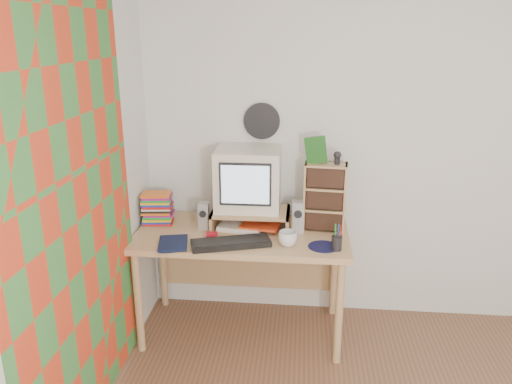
% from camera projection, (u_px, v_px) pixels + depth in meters
% --- Properties ---
extents(back_wall, '(3.50, 0.00, 3.50)m').
position_uv_depth(back_wall, '(397.00, 149.00, 3.40)').
color(back_wall, white).
rests_on(back_wall, floor).
extents(left_wall, '(0.00, 3.50, 3.50)m').
position_uv_depth(left_wall, '(10.00, 243.00, 1.91)').
color(left_wall, white).
rests_on(left_wall, floor).
extents(curtain, '(0.00, 2.20, 2.20)m').
position_uv_depth(curtain, '(77.00, 222.00, 2.39)').
color(curtain, red).
rests_on(curtain, left_wall).
extents(wall_disc, '(0.25, 0.02, 0.25)m').
position_uv_depth(wall_disc, '(262.00, 121.00, 3.41)').
color(wall_disc, black).
rests_on(wall_disc, back_wall).
extents(desk, '(1.40, 0.70, 0.75)m').
position_uv_depth(desk, '(243.00, 247.00, 3.40)').
color(desk, tan).
rests_on(desk, floor).
extents(monitor_riser, '(0.52, 0.30, 0.12)m').
position_uv_depth(monitor_riser, '(251.00, 214.00, 3.36)').
color(monitor_riser, tan).
rests_on(monitor_riser, desk).
extents(crt_monitor, '(0.43, 0.43, 0.41)m').
position_uv_depth(crt_monitor, '(248.00, 179.00, 3.34)').
color(crt_monitor, silver).
rests_on(crt_monitor, monitor_riser).
extents(speaker_left, '(0.07, 0.07, 0.18)m').
position_uv_depth(speaker_left, '(204.00, 216.00, 3.33)').
color(speaker_left, '#B1B0B5').
rests_on(speaker_left, desk).
extents(speaker_right, '(0.08, 0.08, 0.21)m').
position_uv_depth(speaker_right, '(298.00, 216.00, 3.29)').
color(speaker_right, '#B1B0B5').
rests_on(speaker_right, desk).
extents(keyboard, '(0.52, 0.30, 0.03)m').
position_uv_depth(keyboard, '(231.00, 243.00, 3.09)').
color(keyboard, black).
rests_on(keyboard, desk).
extents(dvd_stack, '(0.21, 0.16, 0.28)m').
position_uv_depth(dvd_stack, '(158.00, 204.00, 3.42)').
color(dvd_stack, brown).
rests_on(dvd_stack, desk).
extents(cd_rack, '(0.29, 0.17, 0.45)m').
position_uv_depth(cd_rack, '(325.00, 197.00, 3.28)').
color(cd_rack, tan).
rests_on(cd_rack, desk).
extents(mug, '(0.12, 0.12, 0.09)m').
position_uv_depth(mug, '(288.00, 239.00, 3.08)').
color(mug, silver).
rests_on(mug, desk).
extents(diary, '(0.25, 0.20, 0.04)m').
position_uv_depth(diary, '(158.00, 242.00, 3.09)').
color(diary, '#0E1736').
rests_on(diary, desk).
extents(mousepad, '(0.24, 0.24, 0.00)m').
position_uv_depth(mousepad, '(323.00, 247.00, 3.08)').
color(mousepad, '#101036').
rests_on(mousepad, desk).
extents(pen_cup, '(0.07, 0.07, 0.13)m').
position_uv_depth(pen_cup, '(337.00, 240.00, 3.02)').
color(pen_cup, black).
rests_on(pen_cup, desk).
extents(papers, '(0.32, 0.26, 0.04)m').
position_uv_depth(papers, '(249.00, 225.00, 3.36)').
color(papers, white).
rests_on(papers, desk).
extents(red_box, '(0.08, 0.05, 0.04)m').
position_uv_depth(red_box, '(212.00, 235.00, 3.20)').
color(red_box, '#B31320').
rests_on(red_box, desk).
extents(game_box, '(0.14, 0.03, 0.17)m').
position_uv_depth(game_box, '(316.00, 150.00, 3.20)').
color(game_box, '#1A5518').
rests_on(game_box, cd_rack).
extents(webcam, '(0.06, 0.06, 0.09)m').
position_uv_depth(webcam, '(337.00, 158.00, 3.18)').
color(webcam, black).
rests_on(webcam, cd_rack).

